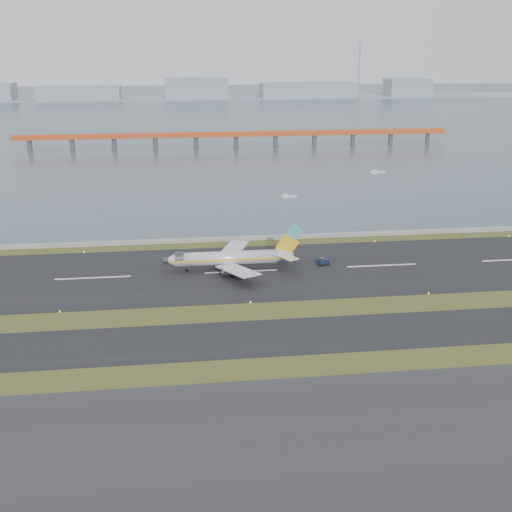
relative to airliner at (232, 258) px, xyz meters
The scene contains 12 objects.
ground 32.29m from the airliner, 85.98° to the right, with size 1000.00×1000.00×0.00m, color #334318.
apron_strip 87.12m from the airliner, 88.52° to the right, with size 1000.00×50.00×0.10m, color #2A2A2C.
taxiway_strip 44.22m from the airliner, 87.07° to the right, with size 1000.00×18.00×0.10m, color black.
runway_strip 4.56m from the airliner, 42.00° to the right, with size 1000.00×45.00×0.10m, color black.
seawall 28.22m from the airliner, 85.39° to the left, with size 1000.00×2.50×1.00m, color gray.
bay_water 427.99m from the airliner, 89.70° to the left, with size 1400.00×800.00×1.30m, color #404F5C.
red_pier 219.14m from the airliner, 84.17° to the left, with size 260.00×5.00×10.20m.
far_shoreline 588.19m from the airliner, 88.45° to the left, with size 1400.00×80.00×60.50m.
airliner is the anchor object (origin of this frame).
pushback_tug 26.06m from the airliner, ahead, with size 3.86×3.12×2.16m.
workboat_near 89.87m from the airliner, 70.10° to the left, with size 6.88×3.19×1.61m.
workboat_far 153.51m from the airliner, 57.67° to the left, with size 7.97×3.44×1.87m.
Camera 1 is at (-16.77, -135.31, 59.87)m, focal length 45.00 mm.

